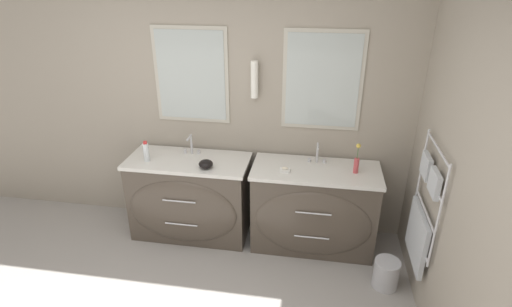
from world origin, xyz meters
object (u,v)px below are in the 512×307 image
at_px(vanity_right, 313,209).
at_px(toiletry_bottle, 146,152).
at_px(flower_vase, 357,162).
at_px(vanity_left, 190,198).
at_px(amenity_bowl, 206,164).
at_px(waste_bin, 386,273).

bearing_deg(vanity_right, toiletry_bottle, -178.07).
bearing_deg(flower_vase, vanity_left, -179.19).
xyz_separation_m(vanity_right, toiletry_bottle, (-1.60, -0.05, 0.51)).
height_order(vanity_left, amenity_bowl, amenity_bowl).
relative_size(vanity_left, amenity_bowl, 8.90).
relative_size(flower_vase, waste_bin, 1.08).
height_order(amenity_bowl, flower_vase, flower_vase).
height_order(vanity_right, amenity_bowl, amenity_bowl).
distance_m(vanity_left, waste_bin, 1.96).
height_order(toiletry_bottle, amenity_bowl, toiletry_bottle).
distance_m(vanity_left, amenity_bowl, 0.52).
height_order(vanity_right, waste_bin, vanity_right).
xyz_separation_m(vanity_left, toiletry_bottle, (-0.37, -0.05, 0.51)).
relative_size(toiletry_bottle, flower_vase, 0.71).
bearing_deg(amenity_bowl, vanity_right, 6.23).
bearing_deg(amenity_bowl, flower_vase, 5.56).
distance_m(vanity_right, waste_bin, 0.85).
xyz_separation_m(vanity_left, flower_vase, (1.58, 0.02, 0.52)).
distance_m(vanity_right, flower_vase, 0.63).
xyz_separation_m(vanity_left, amenity_bowl, (0.22, -0.11, 0.45)).
distance_m(vanity_left, toiletry_bottle, 0.63).
bearing_deg(vanity_right, waste_bin, -35.21).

